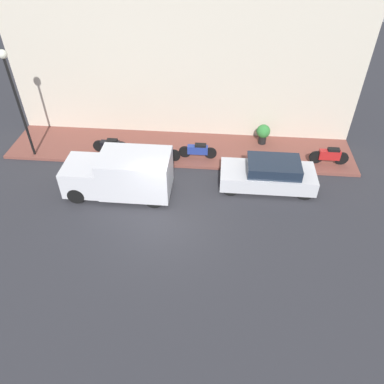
{
  "coord_description": "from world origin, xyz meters",
  "views": [
    {
      "loc": [
        -10.9,
        -2.07,
        10.9
      ],
      "look_at": [
        1.35,
        -0.99,
        0.6
      ],
      "focal_mm": 35.0,
      "sensor_mm": 36.0,
      "label": 1
    }
  ],
  "objects_px": {
    "streetlamp": "(13,86)",
    "potted_plant": "(263,133)",
    "parked_car": "(269,174)",
    "scooter_silver": "(162,153)",
    "motorcycle_red": "(329,155)",
    "motorcycle_blue": "(198,150)",
    "motorcycle_black": "(110,145)",
    "delivery_van": "(120,174)"
  },
  "relations": [
    {
      "from": "delivery_van",
      "to": "parked_car",
      "type": "bearing_deg",
      "value": -81.31
    },
    {
      "from": "parked_car",
      "to": "motorcycle_black",
      "type": "relative_size",
      "value": 2.36
    },
    {
      "from": "parked_car",
      "to": "scooter_silver",
      "type": "distance_m",
      "value": 5.29
    },
    {
      "from": "streetlamp",
      "to": "motorcycle_red",
      "type": "bearing_deg",
      "value": -88.22
    },
    {
      "from": "motorcycle_blue",
      "to": "scooter_silver",
      "type": "height_order",
      "value": "scooter_silver"
    },
    {
      "from": "motorcycle_black",
      "to": "streetlamp",
      "type": "bearing_deg",
      "value": 97.87
    },
    {
      "from": "parked_car",
      "to": "scooter_silver",
      "type": "height_order",
      "value": "parked_car"
    },
    {
      "from": "motorcycle_black",
      "to": "streetlamp",
      "type": "distance_m",
      "value": 5.08
    },
    {
      "from": "delivery_van",
      "to": "streetlamp",
      "type": "bearing_deg",
      "value": 64.74
    },
    {
      "from": "parked_car",
      "to": "motorcycle_red",
      "type": "bearing_deg",
      "value": -58.6
    },
    {
      "from": "motorcycle_blue",
      "to": "scooter_silver",
      "type": "distance_m",
      "value": 1.78
    },
    {
      "from": "delivery_van",
      "to": "streetlamp",
      "type": "height_order",
      "value": "streetlamp"
    },
    {
      "from": "scooter_silver",
      "to": "streetlamp",
      "type": "height_order",
      "value": "streetlamp"
    },
    {
      "from": "motorcycle_blue",
      "to": "potted_plant",
      "type": "distance_m",
      "value": 3.68
    },
    {
      "from": "parked_car",
      "to": "delivery_van",
      "type": "height_order",
      "value": "delivery_van"
    },
    {
      "from": "motorcycle_blue",
      "to": "scooter_silver",
      "type": "relative_size",
      "value": 1.04
    },
    {
      "from": "scooter_silver",
      "to": "motorcycle_red",
      "type": "bearing_deg",
      "value": -87.05
    },
    {
      "from": "motorcycle_blue",
      "to": "potted_plant",
      "type": "height_order",
      "value": "potted_plant"
    },
    {
      "from": "streetlamp",
      "to": "potted_plant",
      "type": "distance_m",
      "value": 12.18
    },
    {
      "from": "delivery_van",
      "to": "streetlamp",
      "type": "xyz_separation_m",
      "value": [
        2.41,
        5.11,
        2.8
      ]
    },
    {
      "from": "parked_car",
      "to": "motorcycle_black",
      "type": "distance_m",
      "value": 8.05
    },
    {
      "from": "motorcycle_black",
      "to": "motorcycle_red",
      "type": "height_order",
      "value": "motorcycle_red"
    },
    {
      "from": "motorcycle_red",
      "to": "scooter_silver",
      "type": "height_order",
      "value": "motorcycle_red"
    },
    {
      "from": "streetlamp",
      "to": "potted_plant",
      "type": "xyz_separation_m",
      "value": [
        2.06,
        -11.61,
        -3.04
      ]
    },
    {
      "from": "scooter_silver",
      "to": "potted_plant",
      "type": "height_order",
      "value": "potted_plant"
    },
    {
      "from": "motorcycle_red",
      "to": "scooter_silver",
      "type": "distance_m",
      "value": 8.16
    },
    {
      "from": "delivery_van",
      "to": "motorcycle_blue",
      "type": "distance_m",
      "value": 4.3
    },
    {
      "from": "motorcycle_red",
      "to": "scooter_silver",
      "type": "xyz_separation_m",
      "value": [
        -0.42,
        8.15,
        -0.03
      ]
    },
    {
      "from": "streetlamp",
      "to": "scooter_silver",
      "type": "bearing_deg",
      "value": -89.67
    },
    {
      "from": "parked_car",
      "to": "motorcycle_black",
      "type": "bearing_deg",
      "value": 76.04
    },
    {
      "from": "streetlamp",
      "to": "parked_car",
      "type": "bearing_deg",
      "value": -96.88
    },
    {
      "from": "potted_plant",
      "to": "motorcycle_red",
      "type": "bearing_deg",
      "value": -117.15
    },
    {
      "from": "motorcycle_black",
      "to": "motorcycle_blue",
      "type": "bearing_deg",
      "value": -91.51
    },
    {
      "from": "motorcycle_red",
      "to": "potted_plant",
      "type": "bearing_deg",
      "value": 62.85
    },
    {
      "from": "delivery_van",
      "to": "scooter_silver",
      "type": "height_order",
      "value": "delivery_van"
    },
    {
      "from": "parked_car",
      "to": "streetlamp",
      "type": "distance_m",
      "value": 12.17
    },
    {
      "from": "motorcycle_blue",
      "to": "motorcycle_black",
      "type": "relative_size",
      "value": 1.05
    },
    {
      "from": "motorcycle_red",
      "to": "scooter_silver",
      "type": "relative_size",
      "value": 1.04
    },
    {
      "from": "delivery_van",
      "to": "potted_plant",
      "type": "relative_size",
      "value": 4.36
    },
    {
      "from": "delivery_van",
      "to": "motorcycle_black",
      "type": "bearing_deg",
      "value": 22.99
    },
    {
      "from": "scooter_silver",
      "to": "streetlamp",
      "type": "bearing_deg",
      "value": 90.33
    },
    {
      "from": "parked_car",
      "to": "potted_plant",
      "type": "height_order",
      "value": "parked_car"
    }
  ]
}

